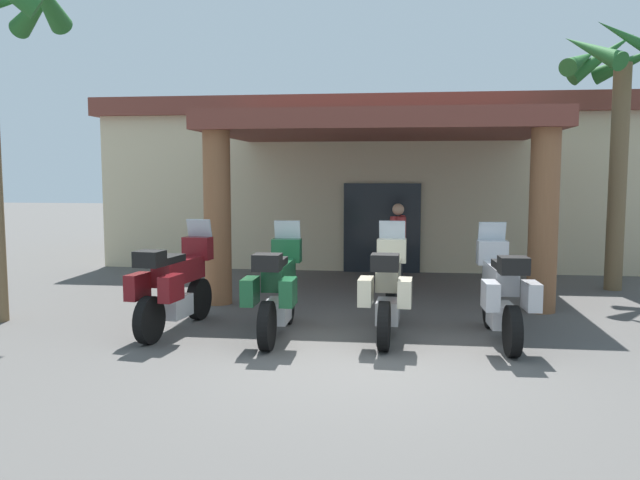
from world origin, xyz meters
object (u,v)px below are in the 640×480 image
object	(u,v)px
motorcycle_maroon	(175,284)
motorcycle_green	(277,288)
motel_building	(386,181)
motorcycle_silver	(502,292)
palm_tree_near_portico	(623,86)
motorcycle_cream	(388,289)
pedestrian	(398,240)

from	to	relation	value
motorcycle_maroon	motorcycle_green	xyz separation A→B (m)	(1.57, -0.11, 0.00)
motorcycle_green	motel_building	bearing A→B (deg)	-7.91
motel_building	motorcycle_silver	world-z (taller)	motel_building
palm_tree_near_portico	motorcycle_cream	bearing A→B (deg)	-134.89
pedestrian	motorcycle_maroon	bearing A→B (deg)	-105.21
motorcycle_cream	motorcycle_silver	distance (m)	1.57
motel_building	pedestrian	size ratio (longest dim) A/B	8.27
motorcycle_silver	pedestrian	distance (m)	4.16
motorcycle_cream	motorcycle_silver	size ratio (longest dim) A/B	1.00
motorcycle_maroon	palm_tree_near_portico	xyz separation A→B (m)	(7.52, 4.49, 3.33)
pedestrian	motorcycle_cream	bearing A→B (deg)	-66.90
motorcycle_cream	motorcycle_silver	xyz separation A→B (m)	(1.57, -0.05, 0.00)
motel_building	palm_tree_near_portico	distance (m)	7.14
motorcycle_green	pedestrian	bearing A→B (deg)	-23.02
motorcycle_maroon	motorcycle_silver	xyz separation A→B (m)	(4.70, 0.04, 0.00)
motorcycle_green	motorcycle_silver	bearing A→B (deg)	-88.20
motorcycle_green	motorcycle_cream	world-z (taller)	same
motel_building	pedestrian	bearing A→B (deg)	-86.06
motel_building	motorcycle_silver	bearing A→B (deg)	-79.02
motel_building	palm_tree_near_portico	xyz separation A→B (m)	(4.77, -4.96, 1.90)
pedestrian	motorcycle_silver	bearing A→B (deg)	-44.70
motel_building	motorcycle_cream	bearing A→B (deg)	-88.37
motorcycle_maroon	motorcycle_green	world-z (taller)	same
motorcycle_green	palm_tree_near_portico	bearing A→B (deg)	-53.16
motorcycle_cream	motorcycle_silver	world-z (taller)	same
motorcycle_green	motorcycle_maroon	bearing A→B (deg)	85.15
motel_building	motorcycle_maroon	xyz separation A→B (m)	(-2.75, -9.45, -1.43)
motorcycle_maroon	motorcycle_green	bearing A→B (deg)	-86.71
motorcycle_green	motorcycle_silver	xyz separation A→B (m)	(3.13, 0.15, 0.00)
motorcycle_maroon	palm_tree_near_portico	size ratio (longest dim) A/B	0.41
motorcycle_green	pedestrian	xyz separation A→B (m)	(1.63, 4.01, 0.31)
motel_building	motorcycle_maroon	world-z (taller)	motel_building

